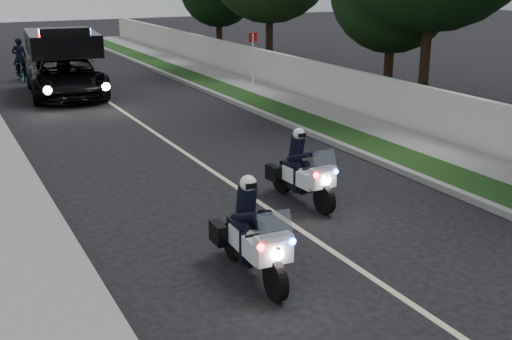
{
  "coord_description": "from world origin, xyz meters",
  "views": [
    {
      "loc": [
        -6.0,
        -7.52,
        4.78
      ],
      "look_at": [
        -0.45,
        3.37,
        1.0
      ],
      "focal_mm": 45.36,
      "sensor_mm": 36.0,
      "label": 1
    }
  ],
  "objects": [
    {
      "name": "curb_right",
      "position": [
        4.1,
        10.0,
        0.07
      ],
      "size": [
        0.2,
        60.0,
        0.15
      ],
      "primitive_type": "cube",
      "color": "gray",
      "rests_on": "ground"
    },
    {
      "name": "tree_right_e",
      "position": [
        9.55,
        27.73,
        0.0
      ],
      "size": [
        5.84,
        5.84,
        7.48
      ],
      "primitive_type": null,
      "rotation": [
        0.0,
        0.0,
        -0.39
      ],
      "color": "black",
      "rests_on": "ground"
    },
    {
      "name": "sidewalk_right",
      "position": [
        6.1,
        10.0,
        0.08
      ],
      "size": [
        1.4,
        60.0,
        0.16
      ],
      "primitive_type": "cube",
      "color": "gray",
      "rests_on": "ground"
    },
    {
      "name": "sign_post",
      "position": [
        6.0,
        16.31,
        0.0
      ],
      "size": [
        0.39,
        0.39,
        2.44
      ],
      "primitive_type": null,
      "rotation": [
        0.0,
        0.0,
        0.03
      ],
      "color": "#A80C19",
      "rests_on": "ground"
    },
    {
      "name": "curb_left",
      "position": [
        -4.1,
        10.0,
        0.07
      ],
      "size": [
        0.2,
        60.0,
        0.15
      ],
      "primitive_type": "cube",
      "color": "gray",
      "rests_on": "ground"
    },
    {
      "name": "tree_right_b",
      "position": [
        9.94,
        10.44,
        0.0
      ],
      "size": [
        9.21,
        9.21,
        12.43
      ],
      "primitive_type": null,
      "rotation": [
        0.0,
        0.0,
        0.28
      ],
      "color": "#133511",
      "rests_on": "ground"
    },
    {
      "name": "tree_right_c",
      "position": [
        10.08,
        12.64,
        0.0
      ],
      "size": [
        5.18,
        5.18,
        7.93
      ],
      "primitive_type": null,
      "rotation": [
        0.0,
        0.0,
        -0.09
      ],
      "color": "black",
      "rests_on": "ground"
    },
    {
      "name": "property_wall",
      "position": [
        7.1,
        10.0,
        0.75
      ],
      "size": [
        0.22,
        60.0,
        1.5
      ],
      "primitive_type": "cube",
      "color": "beige",
      "rests_on": "ground"
    },
    {
      "name": "police_suv",
      "position": [
        -1.13,
        18.6,
        0.0
      ],
      "size": [
        3.34,
        6.26,
        2.93
      ],
      "primitive_type": "imported",
      "rotation": [
        0.0,
        0.0,
        -0.09
      ],
      "color": "black",
      "rests_on": "ground"
    },
    {
      "name": "ground",
      "position": [
        0.0,
        0.0,
        0.0
      ],
      "size": [
        120.0,
        120.0,
        0.0
      ],
      "primitive_type": "plane",
      "color": "black",
      "rests_on": "ground"
    },
    {
      "name": "cyclist",
      "position": [
        -2.22,
        23.22,
        0.0
      ],
      "size": [
        0.66,
        0.47,
        1.72
      ],
      "primitive_type": "imported",
      "rotation": [
        0.0,
        0.0,
        3.05
      ],
      "color": "black",
      "rests_on": "ground"
    },
    {
      "name": "grass_verge",
      "position": [
        4.8,
        10.0,
        0.08
      ],
      "size": [
        1.2,
        60.0,
        0.16
      ],
      "primitive_type": "cube",
      "color": "#193814",
      "rests_on": "ground"
    },
    {
      "name": "lane_marking",
      "position": [
        0.0,
        10.0,
        0.0
      ],
      "size": [
        0.12,
        50.0,
        0.01
      ],
      "primitive_type": "cube",
      "color": "#BFB78C",
      "rests_on": "ground"
    },
    {
      "name": "bicycle",
      "position": [
        -2.22,
        23.22,
        0.0
      ],
      "size": [
        0.67,
        1.66,
        0.85
      ],
      "primitive_type": "imported",
      "rotation": [
        0.0,
        0.0,
        0.06
      ],
      "color": "black",
      "rests_on": "ground"
    },
    {
      "name": "police_moto_right",
      "position": [
        0.82,
        3.71,
        0.0
      ],
      "size": [
        0.8,
        1.96,
        1.63
      ],
      "primitive_type": null,
      "rotation": [
        0.0,
        0.0,
        0.07
      ],
      "color": "white",
      "rests_on": "ground"
    },
    {
      "name": "police_moto_left",
      "position": [
        -1.72,
        1.03,
        0.0
      ],
      "size": [
        0.77,
        2.03,
        1.7
      ],
      "primitive_type": null,
      "rotation": [
        0.0,
        0.0,
        -0.04
      ],
      "color": "silver",
      "rests_on": "ground"
    },
    {
      "name": "tree_right_d",
      "position": [
        9.33,
        21.11,
        0.0
      ],
      "size": [
        6.89,
        6.89,
        10.57
      ],
      "primitive_type": null,
      "rotation": [
        0.0,
        0.0,
        0.09
      ],
      "color": "#1C3A13",
      "rests_on": "ground"
    }
  ]
}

